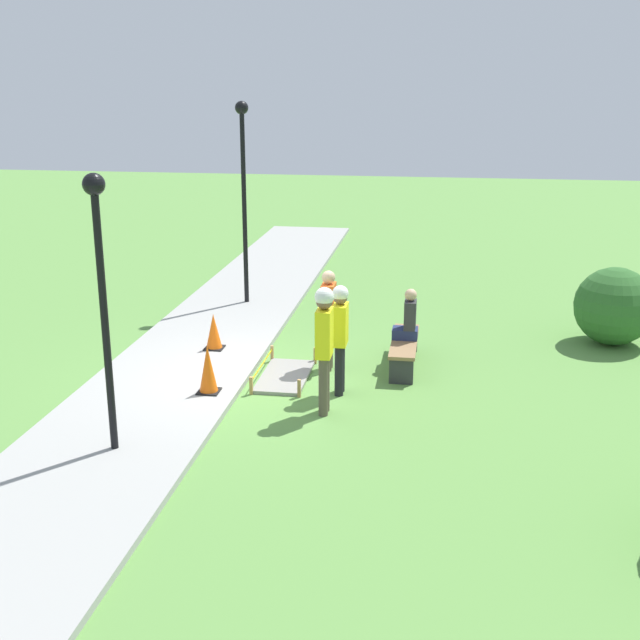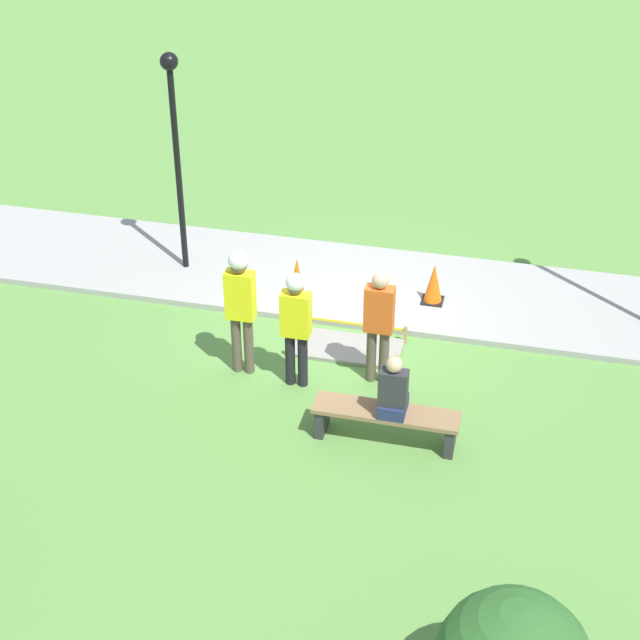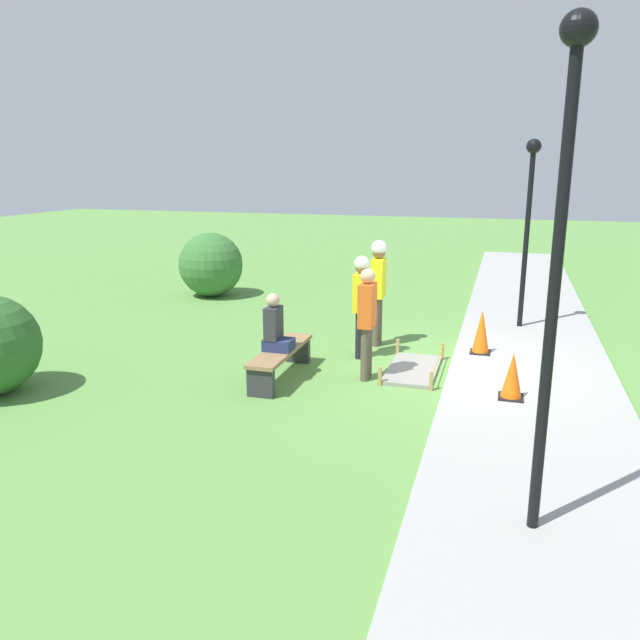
% 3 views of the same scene
% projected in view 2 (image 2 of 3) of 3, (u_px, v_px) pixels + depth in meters
% --- Properties ---
extents(ground_plane, '(60.00, 60.00, 0.00)m').
position_uv_depth(ground_plane, '(342.00, 328.00, 15.06)').
color(ground_plane, '#5B8E42').
extents(sidewalk, '(28.00, 2.53, 0.10)m').
position_uv_depth(sidewalk, '(359.00, 285.00, 16.07)').
color(sidewalk, '#9E9E99').
rests_on(sidewalk, ground_plane).
extents(wet_concrete_patch, '(1.63, 0.83, 0.29)m').
position_uv_depth(wet_concrete_patch, '(348.00, 348.00, 14.53)').
color(wet_concrete_patch, gray).
rests_on(wet_concrete_patch, ground_plane).
extents(traffic_cone_near_patch, '(0.34, 0.34, 0.66)m').
position_uv_depth(traffic_cone_near_patch, '(434.00, 283.00, 15.36)').
color(traffic_cone_near_patch, black).
rests_on(traffic_cone_near_patch, sidewalk).
extents(traffic_cone_far_patch, '(0.34, 0.34, 0.77)m').
position_uv_depth(traffic_cone_far_patch, '(297.00, 280.00, 15.33)').
color(traffic_cone_far_patch, black).
rests_on(traffic_cone_far_patch, sidewalk).
extents(park_bench, '(1.89, 0.44, 0.48)m').
position_uv_depth(park_bench, '(386.00, 419.00, 12.58)').
color(park_bench, '#2D2D33').
rests_on(park_bench, ground_plane).
extents(person_seated_on_bench, '(0.36, 0.44, 0.89)m').
position_uv_depth(person_seated_on_bench, '(393.00, 392.00, 12.26)').
color(person_seated_on_bench, navy).
rests_on(person_seated_on_bench, park_bench).
extents(worker_supervisor, '(0.40, 0.26, 1.78)m').
position_uv_depth(worker_supervisor, '(296.00, 320.00, 13.26)').
color(worker_supervisor, black).
rests_on(worker_supervisor, ground_plane).
extents(worker_assistant, '(0.40, 0.28, 1.95)m').
position_uv_depth(worker_assistant, '(240.00, 299.00, 13.46)').
color(worker_assistant, brown).
rests_on(worker_assistant, ground_plane).
extents(bystander_in_orange_shirt, '(0.40, 0.23, 1.75)m').
position_uv_depth(bystander_in_orange_shirt, '(379.00, 321.00, 13.36)').
color(bystander_in_orange_shirt, brown).
rests_on(bystander_in_orange_shirt, ground_plane).
extents(lamppost_near, '(0.28, 0.28, 3.64)m').
position_uv_depth(lamppost_near, '(175.00, 131.00, 15.22)').
color(lamppost_near, black).
rests_on(lamppost_near, sidewalk).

